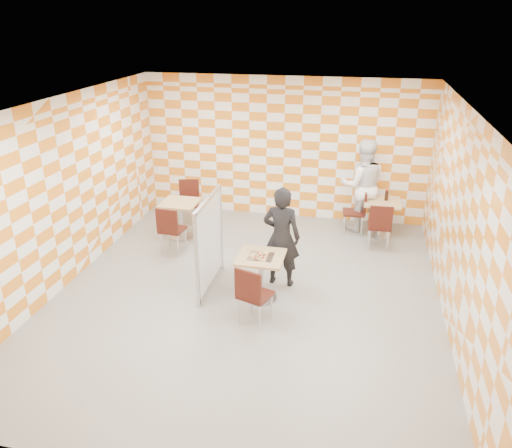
{
  "coord_description": "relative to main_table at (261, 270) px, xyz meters",
  "views": [
    {
      "loc": [
        1.58,
        -6.74,
        4.17
      ],
      "look_at": [
        0.1,
        0.2,
        1.15
      ],
      "focal_mm": 35.0,
      "sensor_mm": 36.0,
      "label": 1
    }
  ],
  "objects": [
    {
      "name": "soda_bottle",
      "position": [
        1.93,
        2.9,
        0.34
      ],
      "size": [
        0.07,
        0.07,
        0.23
      ],
      "color": "black",
      "rests_on": "second_table"
    },
    {
      "name": "second_table",
      "position": [
        1.85,
        2.85,
        0.0
      ],
      "size": [
        0.7,
        0.7,
        0.75
      ],
      "color": "tan",
      "rests_on": "ground"
    },
    {
      "name": "partition",
      "position": [
        -0.88,
        0.22,
        0.28
      ],
      "size": [
        0.08,
        1.38,
        1.55
      ],
      "color": "white",
      "rests_on": "ground"
    },
    {
      "name": "man_white",
      "position": [
        1.45,
        3.13,
        0.44
      ],
      "size": [
        1.03,
        0.87,
        1.9
      ],
      "primitive_type": "imported",
      "rotation": [
        0.0,
        0.0,
        3.31
      ],
      "color": "white",
      "rests_on": "ground"
    },
    {
      "name": "sport_bottle",
      "position": [
        1.71,
        2.95,
        0.33
      ],
      "size": [
        0.06,
        0.06,
        0.2
      ],
      "color": "white",
      "rests_on": "second_table"
    },
    {
      "name": "pizza_on_foil",
      "position": [
        -0.0,
        -0.02,
        0.26
      ],
      "size": [
        0.4,
        0.4,
        0.04
      ],
      "color": "silver",
      "rests_on": "main_table"
    },
    {
      "name": "chair_empty_near",
      "position": [
        -1.95,
        1.21,
        0.04
      ],
      "size": [
        0.45,
        0.46,
        0.92
      ],
      "color": "#3A120B",
      "rests_on": "ground"
    },
    {
      "name": "man_dark",
      "position": [
        0.22,
        0.56,
        0.33
      ],
      "size": [
        0.65,
        0.45,
        1.68
      ],
      "primitive_type": "imported",
      "rotation": [
        0.0,
        0.0,
        3.06
      ],
      "color": "black",
      "rests_on": "ground"
    },
    {
      "name": "main_table",
      "position": [
        0.0,
        0.0,
        0.0
      ],
      "size": [
        0.7,
        0.7,
        0.75
      ],
      "color": "tan",
      "rests_on": "ground"
    },
    {
      "name": "empty_table",
      "position": [
        -2.03,
        1.97,
        0.0
      ],
      "size": [
        0.7,
        0.7,
        0.75
      ],
      "color": "tan",
      "rests_on": "ground"
    },
    {
      "name": "chair_second_front",
      "position": [
        1.82,
        2.18,
        0.04
      ],
      "size": [
        0.44,
        0.45,
        0.92
      ],
      "color": "#3A120B",
      "rests_on": "ground"
    },
    {
      "name": "room_shell",
      "position": [
        -0.24,
        0.63,
        0.99
      ],
      "size": [
        7.0,
        7.0,
        7.0
      ],
      "color": "gray",
      "rests_on": "ground"
    },
    {
      "name": "chair_empty_far",
      "position": [
        -2.11,
        2.75,
        0.04
      ],
      "size": [
        0.51,
        0.52,
        0.92
      ],
      "color": "#3A120B",
      "rests_on": "ground"
    },
    {
      "name": "chair_second_side",
      "position": [
        1.41,
        2.89,
        0.04
      ],
      "size": [
        0.46,
        0.45,
        0.92
      ],
      "color": "#3A120B",
      "rests_on": "ground"
    },
    {
      "name": "chair_main_front",
      "position": [
        0.02,
        -0.73,
        0.04
      ],
      "size": [
        0.54,
        0.54,
        0.92
      ],
      "color": "#3A120B",
      "rests_on": "ground"
    }
  ]
}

